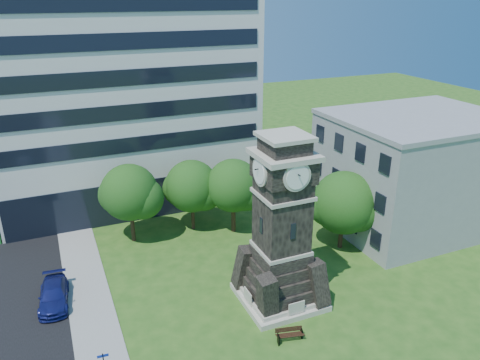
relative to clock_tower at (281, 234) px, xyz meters
name	(u,v)px	position (x,y,z in m)	size (l,w,h in m)	color
ground	(253,327)	(-3.00, -2.00, -5.28)	(160.00, 160.00, 0.00)	#265317
sidewalk	(93,318)	(-12.50, 3.00, -5.25)	(3.00, 70.00, 0.06)	gray
clock_tower	(281,234)	(0.00, 0.00, 0.00)	(5.40, 5.40, 12.22)	beige
office_tall	(116,60)	(-6.20, 23.84, 8.94)	(26.20, 15.11, 28.60)	silver
office_low	(414,171)	(16.97, 6.00, -0.07)	(15.20, 12.20, 10.40)	#929597
car_street_north	(54,295)	(-14.77, 5.80, -4.60)	(1.91, 4.71, 1.37)	navy
car_east_lot	(407,238)	(13.71, 2.41, -4.59)	(2.29, 4.96, 1.38)	#424246
park_bench	(290,334)	(-1.39, -4.04, -4.80)	(1.74, 0.46, 0.90)	black
tree_nw	(130,194)	(-7.78, 12.62, -0.82)	(5.35, 4.86, 7.08)	#332114
tree_nc	(192,188)	(-2.23, 12.74, -1.20)	(5.22, 4.75, 6.63)	#332114
tree_ne	(234,187)	(1.00, 10.78, -0.94)	(5.24, 4.77, 6.91)	#332114
tree_east	(344,204)	(8.32, 4.47, -1.25)	(5.83, 5.30, 6.85)	#332114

